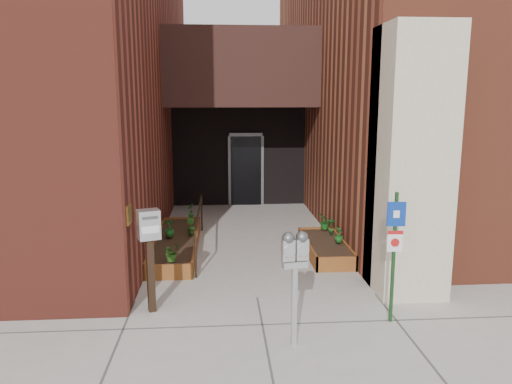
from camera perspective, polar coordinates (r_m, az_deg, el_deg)
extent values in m
plane|color=#9E9991|center=(8.43, 0.14, -11.99)|extent=(80.00, 80.00, 0.00)
cube|color=maroon|center=(15.52, -25.65, 16.23)|extent=(8.00, 14.60, 10.00)
cube|color=brown|center=(16.37, 20.42, 16.27)|extent=(8.00, 13.70, 10.00)
cube|color=tan|center=(8.61, 17.25, 3.21)|extent=(1.10, 1.20, 4.40)
cube|color=black|center=(13.77, -1.78, 13.89)|extent=(4.20, 2.00, 2.00)
cube|color=black|center=(15.26, -1.95, 4.19)|extent=(4.00, 0.30, 3.00)
cube|color=black|center=(15.15, -1.15, 2.43)|extent=(0.90, 0.06, 2.10)
cube|color=#B79338|center=(7.87, -14.36, -2.49)|extent=(0.04, 0.30, 0.30)
cube|color=brown|center=(9.26, -10.03, -9.02)|extent=(0.90, 0.04, 0.30)
cube|color=brown|center=(12.65, -8.43, -3.54)|extent=(0.90, 0.04, 0.30)
cube|color=brown|center=(10.99, -11.35, -5.86)|extent=(0.04, 3.60, 0.30)
cube|color=brown|center=(10.91, -6.84, -5.84)|extent=(0.04, 3.60, 0.30)
cube|color=black|center=(10.95, -9.10, -5.96)|extent=(0.82, 3.52, 0.26)
cube|color=brown|center=(9.65, 9.24, -8.17)|extent=(0.80, 0.04, 0.30)
cube|color=brown|center=(11.66, 6.81, -4.74)|extent=(0.80, 0.04, 0.30)
cube|color=brown|center=(10.58, 5.88, -6.37)|extent=(0.04, 2.20, 0.30)
cube|color=brown|center=(10.73, 9.90, -6.22)|extent=(0.04, 2.20, 0.30)
cube|color=black|center=(10.65, 7.90, -6.40)|extent=(0.72, 2.12, 0.26)
cylinder|color=black|center=(9.20, -6.92, -7.09)|extent=(0.04, 0.04, 0.90)
cylinder|color=black|center=(12.38, -6.22, -2.38)|extent=(0.04, 0.04, 0.90)
cylinder|color=black|center=(10.67, -6.57, -2.16)|extent=(0.04, 3.30, 0.04)
cube|color=#AFAFB2|center=(6.78, 4.37, -12.90)|extent=(0.07, 0.07, 1.09)
cube|color=#AFAFB2|center=(6.57, 4.45, -8.22)|extent=(0.34, 0.18, 0.09)
cube|color=#AFAFB2|center=(6.48, 3.69, -6.66)|extent=(0.18, 0.13, 0.28)
sphere|color=#59595B|center=(6.44, 3.71, -5.27)|extent=(0.16, 0.16, 0.16)
cube|color=white|center=(6.43, 3.84, -6.62)|extent=(0.10, 0.02, 0.05)
cube|color=#B21414|center=(6.45, 3.83, -7.35)|extent=(0.10, 0.02, 0.03)
cube|color=#AFAFB2|center=(6.54, 5.25, -6.53)|extent=(0.18, 0.13, 0.28)
sphere|color=#59595B|center=(6.49, 5.27, -5.16)|extent=(0.16, 0.16, 0.16)
cube|color=white|center=(6.48, 5.41, -6.49)|extent=(0.10, 0.02, 0.05)
cube|color=#B21414|center=(6.51, 5.40, -7.22)|extent=(0.10, 0.02, 0.03)
cube|color=#143716|center=(7.53, 15.44, -7.32)|extent=(0.05, 0.05, 1.95)
cube|color=navy|center=(7.33, 15.75, -2.44)|extent=(0.27, 0.04, 0.35)
cube|color=white|center=(7.33, 15.76, -2.45)|extent=(0.09, 0.02, 0.11)
cube|color=white|center=(7.43, 15.59, -5.43)|extent=(0.22, 0.04, 0.31)
cube|color=#B21414|center=(7.39, 15.65, -4.49)|extent=(0.22, 0.03, 0.05)
cylinder|color=#B21414|center=(7.42, 15.61, -5.59)|extent=(0.12, 0.02, 0.12)
cube|color=black|center=(7.89, -11.93, -9.28)|extent=(0.14, 0.14, 1.17)
cube|color=silver|center=(7.66, -12.17, -3.65)|extent=(0.38, 0.33, 0.45)
cube|color=#59595B|center=(7.51, -12.00, -2.92)|extent=(0.22, 0.09, 0.04)
cube|color=white|center=(7.56, -11.95, -4.25)|extent=(0.24, 0.10, 0.11)
imported|color=#265117|center=(9.32, -9.65, -6.78)|extent=(0.44, 0.44, 0.34)
imported|color=#245217|center=(11.05, -7.50, -3.87)|extent=(0.28, 0.28, 0.36)
imported|color=#1B6021|center=(10.90, -9.88, -4.11)|extent=(0.23, 0.23, 0.37)
imported|color=#1C611B|center=(12.38, -7.46, -2.17)|extent=(0.24, 0.24, 0.40)
imported|color=#17531A|center=(10.48, 9.45, -4.86)|extent=(0.23, 0.23, 0.32)
imported|color=#1A5D1C|center=(11.12, 8.64, -3.86)|extent=(0.24, 0.24, 0.34)
imported|color=#175117|center=(11.44, 7.87, -3.39)|extent=(0.43, 0.43, 0.35)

